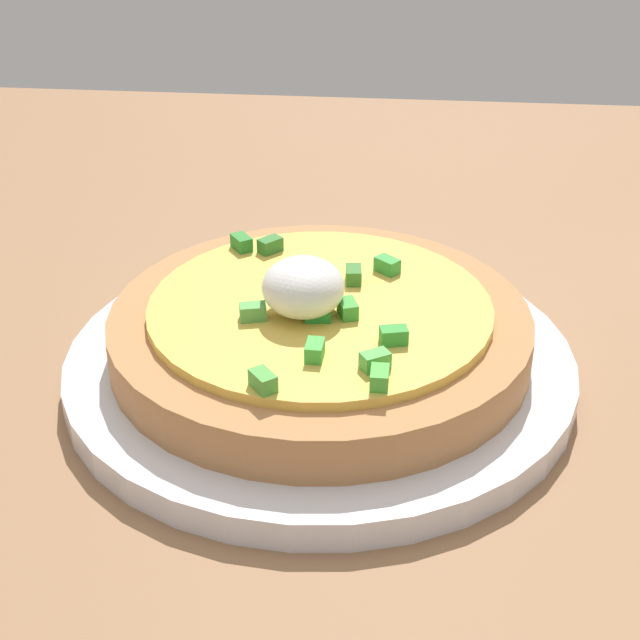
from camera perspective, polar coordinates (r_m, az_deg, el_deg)
dining_table at (r=59.73cm, az=0.08°, el=0.20°), size 93.02×81.25×2.37cm
plate at (r=51.39cm, az=0.00°, el=-2.66°), size 26.46×26.46×1.52cm
pizza at (r=50.17cm, az=-0.02°, el=-0.50°), size 21.62×21.62×5.83cm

